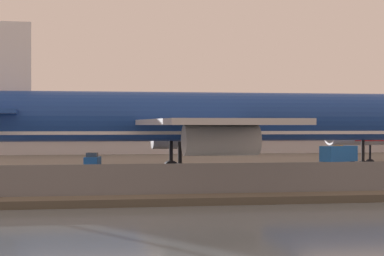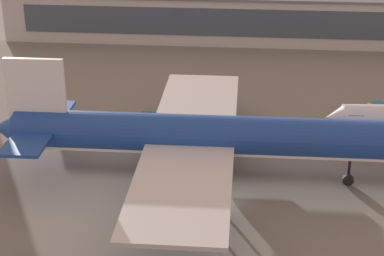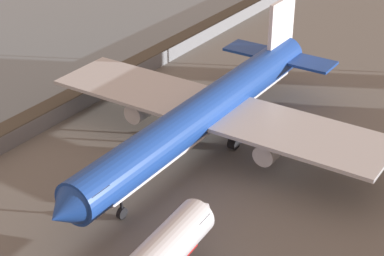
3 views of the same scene
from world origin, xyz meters
name	(u,v)px [view 1 (image 1 of 3)]	position (x,y,z in m)	size (l,w,h in m)	color
ground_plane	(246,179)	(0.00, 0.00, 0.00)	(500.00, 500.00, 0.00)	#66635E
shoreline_seawall	(325,197)	(0.00, -20.50, 0.25)	(320.00, 3.00, 0.50)	#474238
perimeter_fence	(302,179)	(0.00, -16.00, 1.18)	(280.00, 0.10, 2.35)	slate
cargo_jet_blue	(200,119)	(-3.33, 5.07, 5.69)	(52.87, 45.27, 14.91)	#193D93
baggage_tug	(92,161)	(-13.04, 21.30, 0.81)	(2.26, 3.47, 1.80)	#19519E
ops_van	(338,154)	(19.45, 25.94, 1.28)	(5.59, 4.21, 2.48)	#19519E
terminal_building	(195,126)	(8.56, 68.85, 4.89)	(115.83, 15.89, 9.76)	#B2B2B7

